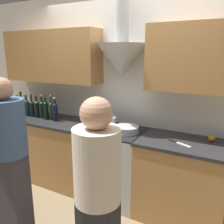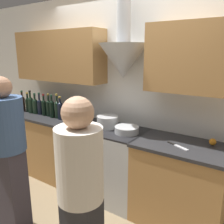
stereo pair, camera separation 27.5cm
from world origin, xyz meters
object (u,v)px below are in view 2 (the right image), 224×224
Objects in this scene: wine_bottle_5 at (44,107)px; mixing_bowl at (127,130)px; person_foreground_right at (81,194)px; wine_bottle_2 at (31,104)px; wine_bottle_3 at (35,105)px; wine_bottle_0 at (23,103)px; wine_bottle_9 at (60,110)px; wine_bottle_7 at (52,108)px; wine_bottle_6 at (49,107)px; person_foreground_left at (8,151)px; stock_pot at (108,122)px; wine_bottle_8 at (57,109)px; orange_fruit at (213,142)px; stove_range at (117,165)px; wine_bottle_1 at (28,104)px; wine_bottle_4 at (40,106)px.

mixing_bowl is at bearing 0.20° from wine_bottle_5.
wine_bottle_2 is at bearing 150.60° from person_foreground_right.
wine_bottle_3 is 0.20× the size of person_foreground_right.
wine_bottle_0 is 1.02× the size of wine_bottle_9.
wine_bottle_7 is 1.17× the size of mixing_bowl.
person_foreground_left is (0.60, -1.06, -0.17)m from wine_bottle_6.
person_foreground_left is at bearing 173.48° from person_foreground_right.
stock_pot is (1.64, 0.07, -0.06)m from wine_bottle_0.
wine_bottle_2 is at bearing -179.45° from mixing_bowl.
wine_bottle_8 is (0.57, 0.02, -0.00)m from wine_bottle_2.
stove_range is at bearing -172.13° from orange_fruit.
wine_bottle_1 is at bearing 175.24° from wine_bottle_3.
wine_bottle_0 is 1.64m from stock_pot.
wine_bottle_7 is at bearing -179.17° from mixing_bowl.
stock_pot is at bearing 2.46° from wine_bottle_3.
wine_bottle_2 is at bearing -176.21° from wine_bottle_3.
wine_bottle_1 is (-1.69, -0.01, 0.59)m from stove_range.
mixing_bowl is at bearing 0.54° from wine_bottle_0.
wine_bottle_5 is at bearing 123.42° from person_foreground_left.
wine_bottle_9 is at bearing -0.89° from wine_bottle_3.
wine_bottle_0 is 1.03× the size of wine_bottle_5.
person_foreground_left is at bearing -111.64° from stock_pot.
wine_bottle_2 reaches higher than wine_bottle_5.
wine_bottle_8 is 0.86m from stock_pot.
wine_bottle_2 is 1.00× the size of wine_bottle_8.
orange_fruit is at bearing 3.96° from wine_bottle_4.
wine_bottle_5 is at bearing -179.05° from wine_bottle_8.
wine_bottle_7 is at bearing -1.13° from wine_bottle_3.
wine_bottle_6 is 1.35m from mixing_bowl.
wine_bottle_9 is (0.86, -0.00, 0.00)m from wine_bottle_0.
person_foreground_left is at bearing -44.23° from wine_bottle_1.
person_foreground_right is at bearing -6.52° from person_foreground_left.
stock_pot is (0.94, 0.07, -0.07)m from wine_bottle_7.
person_foreground_right is at bearing -29.40° from wine_bottle_2.
wine_bottle_1 is 0.40m from wine_bottle_5.
mixing_bowl is at bearing -7.76° from stove_range.
wine_bottle_0 is 0.20× the size of person_foreground_left.
stove_range is 1.60m from wine_bottle_3.
wine_bottle_2 is 1.04× the size of wine_bottle_6.
wine_bottle_5 is (-1.29, -0.03, 0.59)m from stove_range.
wine_bottle_2 is at bearing 179.85° from wine_bottle_7.
wine_bottle_8 is 0.22× the size of person_foreground_right.
wine_bottle_3 is 0.48m from wine_bottle_8.
wine_bottle_0 is at bearing -176.24° from orange_fruit.
stove_range is at bearing 61.19° from person_foreground_left.
orange_fruit is at bearing 4.01° from wine_bottle_2.
wine_bottle_0 is 0.86m from wine_bottle_9.
wine_bottle_5 is at bearing 176.06° from wine_bottle_7.
stove_range is 2.78× the size of wine_bottle_4.
stock_pot is at bearing 170.56° from stove_range.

